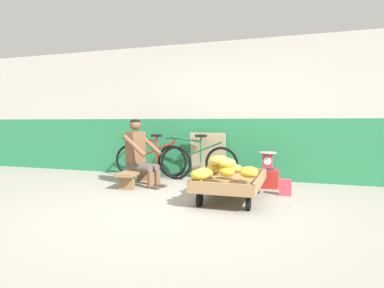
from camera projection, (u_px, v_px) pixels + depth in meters
ground_plane at (166, 211)px, 3.95m from camera, size 80.00×80.00×0.00m
back_wall at (217, 111)px, 6.38m from camera, size 16.00×0.30×2.62m
banana_cart at (231, 182)px, 4.55m from camera, size 0.84×1.44×0.36m
banana_pile at (223, 167)px, 4.52m from camera, size 0.85×1.37×0.25m
low_bench at (136, 174)px, 5.59m from camera, size 0.41×1.13×0.27m
vendor_seated at (140, 153)px, 5.52m from camera, size 0.73×0.58×1.14m
plastic_crate at (267, 179)px, 5.38m from camera, size 0.36×0.28×0.30m
weighing_scale at (268, 161)px, 5.35m from camera, size 0.30×0.30×0.29m
bicycle_near_left at (152, 160)px, 6.30m from camera, size 1.66×0.48×0.86m
bicycle_far_left at (196, 161)px, 6.14m from camera, size 1.66×0.48×0.86m
sign_board at (208, 155)px, 6.27m from camera, size 0.70×0.20×0.89m
shopping_bag at (285, 187)px, 4.81m from camera, size 0.18×0.12×0.24m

